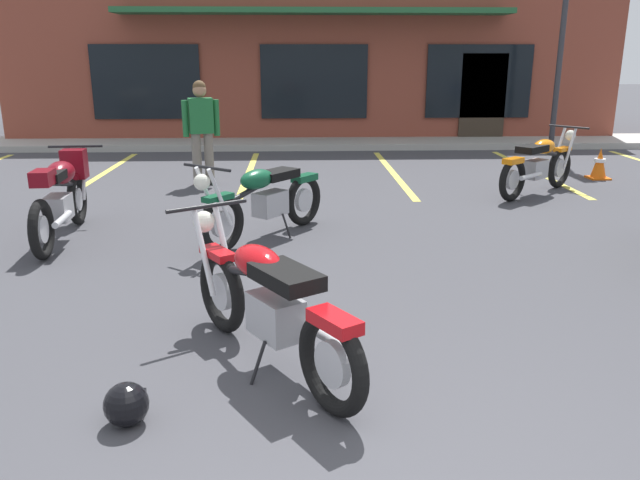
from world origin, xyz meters
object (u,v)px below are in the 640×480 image
person_in_black_shirt (201,126)px  helmet_on_pavement (126,404)px  motorcycle_orange_scrambler (539,164)px  traffic_cone (599,164)px  motorcycle_silver_naked (62,193)px  motorcycle_foreground_classic (268,302)px  motorcycle_black_cruiser (264,200)px

person_in_black_shirt → helmet_on_pavement: size_ratio=6.44×
motorcycle_orange_scrambler → traffic_cone: 1.94m
motorcycle_silver_naked → helmet_on_pavement: (1.72, -3.99, -0.40)m
motorcycle_foreground_classic → person_in_black_shirt: 6.58m
motorcycle_silver_naked → motorcycle_orange_scrambler: (6.42, 2.15, -0.07)m
helmet_on_pavement → traffic_cone: size_ratio=0.49×
motorcycle_black_cruiser → person_in_black_shirt: 3.51m
person_in_black_shirt → traffic_cone: bearing=1.7°
motorcycle_black_cruiser → helmet_on_pavement: size_ratio=6.81×
motorcycle_black_cruiser → motorcycle_silver_naked: size_ratio=0.84×
helmet_on_pavement → motorcycle_orange_scrambler: bearing=52.6°
traffic_cone → person_in_black_shirt: bearing=-178.3°
motorcycle_silver_naked → person_in_black_shirt: size_ratio=1.26×
helmet_on_pavement → traffic_cone: bearing=49.6°
motorcycle_orange_scrambler → traffic_cone: (1.53, 1.18, -0.20)m
motorcycle_foreground_classic → motorcycle_black_cruiser: 3.15m
person_in_black_shirt → traffic_cone: (6.76, 0.20, -0.69)m
motorcycle_orange_scrambler → person_in_black_shirt: size_ratio=1.03×
person_in_black_shirt → motorcycle_black_cruiser: bearing=-70.5°
motorcycle_black_cruiser → helmet_on_pavement: bearing=-99.2°
motorcycle_foreground_classic → helmet_on_pavement: (-0.79, -0.71, -0.33)m
motorcycle_black_cruiser → motorcycle_orange_scrambler: bearing=29.3°
motorcycle_silver_naked → person_in_black_shirt: person_in_black_shirt is taller
motorcycle_black_cruiser → motorcycle_silver_naked: (-2.34, 0.14, 0.07)m
motorcycle_foreground_classic → traffic_cone: motorcycle_foreground_classic is taller
motorcycle_foreground_classic → helmet_on_pavement: size_ratio=7.11×
motorcycle_orange_scrambler → helmet_on_pavement: 7.74m
motorcycle_foreground_classic → person_in_black_shirt: (-1.32, 6.42, 0.49)m
motorcycle_black_cruiser → helmet_on_pavement: 3.92m
motorcycle_foreground_classic → motorcycle_orange_scrambler: 6.70m
motorcycle_foreground_classic → traffic_cone: bearing=50.6°
motorcycle_foreground_classic → motorcycle_silver_naked: (-2.51, 3.29, 0.07)m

